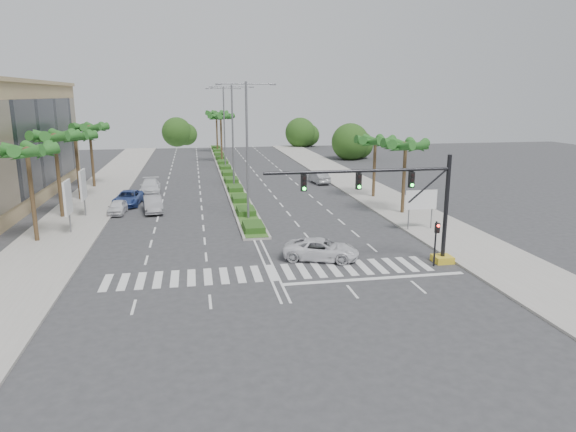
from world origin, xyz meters
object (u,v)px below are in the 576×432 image
object	(u,v)px
car_parked_d	(150,186)
car_crossing	(321,249)
car_parked_a	(117,207)
car_parked_b	(153,204)
car_parked_c	(128,198)
car_right	(319,178)

from	to	relation	value
car_parked_d	car_crossing	xyz separation A→B (m)	(13.24, -26.91, -0.07)
car_parked_a	car_parked_b	world-z (taller)	car_parked_b
car_parked_c	car_parked_d	world-z (taller)	car_parked_d
car_parked_b	car_parked_d	size ratio (longest dim) A/B	0.87
car_parked_d	car_right	distance (m)	20.68
car_parked_b	car_right	bearing A→B (deg)	26.02
car_parked_d	car_crossing	bearing A→B (deg)	-65.80
car_parked_b	car_crossing	world-z (taller)	car_parked_b
car_parked_c	car_parked_d	bearing A→B (deg)	79.81
car_parked_d	car_parked_a	bearing A→B (deg)	-104.48
car_parked_a	car_parked_b	bearing A→B (deg)	6.19
car_parked_b	car_right	world-z (taller)	car_parked_b
car_right	car_parked_d	bearing A→B (deg)	1.63
car_parked_b	car_crossing	distance (m)	20.94
car_parked_c	car_right	bearing A→B (deg)	27.98
car_parked_b	car_parked_c	xyz separation A→B (m)	(-2.68, 3.66, -0.04)
car_crossing	car_parked_c	bearing A→B (deg)	55.68
car_parked_c	car_crossing	bearing A→B (deg)	-49.03
car_parked_c	car_crossing	distance (m)	25.48
car_parked_c	car_parked_a	bearing A→B (deg)	-92.84
car_right	car_parked_b	bearing A→B (deg)	26.81
car_parked_d	car_parked_b	bearing A→B (deg)	-86.42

